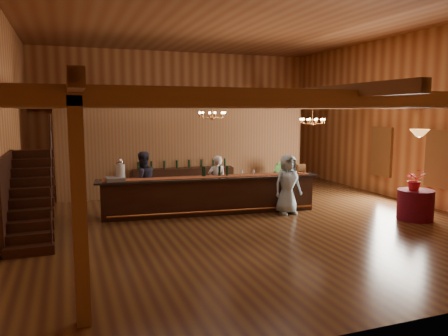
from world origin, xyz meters
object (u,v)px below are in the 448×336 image
object	(u,v)px
raffle_drum	(300,168)
floor_plant	(276,176)
round_table	(415,205)
pendant_lamp	(420,133)
backbar_shelf	(183,182)
chandelier_right	(312,121)
tasting_bar	(210,195)
staff_second	(143,182)
bartender	(217,181)
chandelier_left	(212,115)
guest	(288,184)
beverage_dispenser	(120,170)

from	to	relation	value
raffle_drum	floor_plant	distance (m)	3.05
round_table	pendant_lamp	xyz separation A→B (m)	(0.00, -0.00, 1.99)
backbar_shelf	chandelier_right	size ratio (longest dim) A/B	4.42
tasting_bar	staff_second	distance (m)	2.04
bartender	chandelier_left	bearing A→B (deg)	63.30
bartender	staff_second	bearing A→B (deg)	3.10
tasting_bar	floor_plant	distance (m)	4.28
staff_second	guest	bearing A→B (deg)	143.83
pendant_lamp	floor_plant	size ratio (longest dim) A/B	0.78
floor_plant	beverage_dispenser	bearing A→B (deg)	-159.28
tasting_bar	bartender	distance (m)	1.03
chandelier_left	floor_plant	world-z (taller)	chandelier_left
bartender	backbar_shelf	bearing A→B (deg)	-72.08
raffle_drum	backbar_shelf	xyz separation A→B (m)	(-2.84, 3.23, -0.76)
pendant_lamp	guest	xyz separation A→B (m)	(-2.99, 1.84, -1.53)
beverage_dispenser	tasting_bar	bearing A→B (deg)	-7.06
beverage_dispenser	guest	world-z (taller)	guest
tasting_bar	bartender	bearing A→B (deg)	65.47
tasting_bar	raffle_drum	size ratio (longest dim) A/B	19.23
bartender	floor_plant	size ratio (longest dim) A/B	1.39
tasting_bar	guest	xyz separation A→B (m)	(2.11, -0.80, 0.32)
chandelier_right	guest	world-z (taller)	chandelier_right
floor_plant	bartender	bearing A→B (deg)	-149.71
tasting_bar	floor_plant	bearing A→B (deg)	42.69
round_table	chandelier_left	world-z (taller)	chandelier_left
beverage_dispenser	chandelier_right	size ratio (longest dim) A/B	0.75
chandelier_left	floor_plant	xyz separation A→B (m)	(3.28, 2.34, -2.30)
tasting_bar	guest	world-z (taller)	guest
chandelier_left	chandelier_right	size ratio (longest dim) A/B	1.00
pendant_lamp	staff_second	xyz separation A→B (m)	(-6.93, 3.48, -1.50)
chandelier_right	bartender	distance (m)	3.76
chandelier_right	floor_plant	world-z (taller)	chandelier_right
pendant_lamp	guest	world-z (taller)	pendant_lamp
chandelier_left	staff_second	distance (m)	2.86
beverage_dispenser	chandelier_left	bearing A→B (deg)	-1.86
staff_second	guest	distance (m)	4.27
chandelier_left	chandelier_right	distance (m)	3.65
guest	pendant_lamp	bearing A→B (deg)	-35.23
backbar_shelf	raffle_drum	bearing A→B (deg)	-42.14
beverage_dispenser	round_table	bearing A→B (deg)	-21.17
beverage_dispenser	chandelier_right	distance (m)	6.43
chandelier_left	bartender	bearing A→B (deg)	60.71
tasting_bar	round_table	distance (m)	5.74
staff_second	round_table	bearing A→B (deg)	139.70
chandelier_left	staff_second	size ratio (longest dim) A/B	0.44
round_table	staff_second	xyz separation A→B (m)	(-6.93, 3.48, 0.49)
chandelier_right	backbar_shelf	bearing A→B (deg)	149.71
raffle_drum	pendant_lamp	bearing A→B (deg)	-44.87
staff_second	guest	world-z (taller)	staff_second
chandelier_left	chandelier_right	xyz separation A→B (m)	(3.62, 0.43, -0.22)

